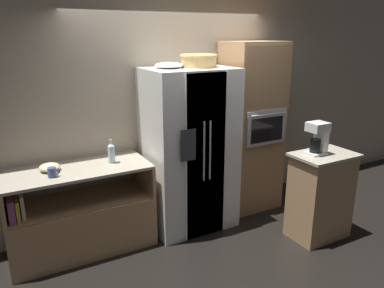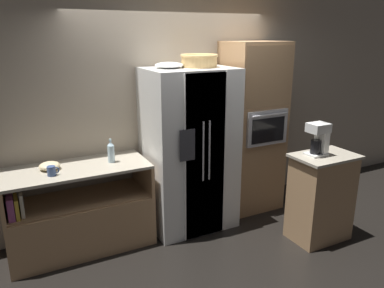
{
  "view_description": "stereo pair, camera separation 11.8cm",
  "coord_description": "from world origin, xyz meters",
  "px_view_note": "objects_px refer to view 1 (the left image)",
  "views": [
    {
      "loc": [
        -1.97,
        -3.65,
        2.27
      ],
      "look_at": [
        0.01,
        -0.05,
        1.04
      ],
      "focal_mm": 35.0,
      "sensor_mm": 36.0,
      "label": 1
    },
    {
      "loc": [
        -1.86,
        -3.7,
        2.27
      ],
      "look_at": [
        0.01,
        -0.05,
        1.04
      ],
      "focal_mm": 35.0,
      "sensor_mm": 36.0,
      "label": 2
    }
  ],
  "objects_px": {
    "mixing_bowl": "(50,167)",
    "mug": "(52,172)",
    "wicker_basket": "(199,60)",
    "refrigerator": "(189,150)",
    "fruit_bowl": "(169,65)",
    "wall_oven": "(250,127)",
    "bottle_tall": "(111,153)",
    "coffee_maker": "(319,137)"
  },
  "relations": [
    {
      "from": "wall_oven",
      "to": "bottle_tall",
      "type": "relative_size",
      "value": 8.36
    },
    {
      "from": "refrigerator",
      "to": "wicker_basket",
      "type": "xyz_separation_m",
      "value": [
        0.13,
        0.01,
        1.03
      ]
    },
    {
      "from": "wicker_basket",
      "to": "mug",
      "type": "distance_m",
      "value": 1.96
    },
    {
      "from": "refrigerator",
      "to": "coffee_maker",
      "type": "distance_m",
      "value": 1.45
    },
    {
      "from": "fruit_bowl",
      "to": "coffee_maker",
      "type": "height_order",
      "value": "fruit_bowl"
    },
    {
      "from": "refrigerator",
      "to": "bottle_tall",
      "type": "relative_size",
      "value": 7.3
    },
    {
      "from": "mixing_bowl",
      "to": "mug",
      "type": "bearing_deg",
      "value": -90.76
    },
    {
      "from": "fruit_bowl",
      "to": "coffee_maker",
      "type": "bearing_deg",
      "value": -37.58
    },
    {
      "from": "refrigerator",
      "to": "wicker_basket",
      "type": "distance_m",
      "value": 1.03
    },
    {
      "from": "wall_oven",
      "to": "wicker_basket",
      "type": "relative_size",
      "value": 5.17
    },
    {
      "from": "refrigerator",
      "to": "bottle_tall",
      "type": "bearing_deg",
      "value": 176.92
    },
    {
      "from": "refrigerator",
      "to": "coffee_maker",
      "type": "xyz_separation_m",
      "value": [
        1.07,
        -0.94,
        0.25
      ]
    },
    {
      "from": "refrigerator",
      "to": "wall_oven",
      "type": "bearing_deg",
      "value": 4.99
    },
    {
      "from": "wicker_basket",
      "to": "mixing_bowl",
      "type": "height_order",
      "value": "wicker_basket"
    },
    {
      "from": "bottle_tall",
      "to": "wall_oven",
      "type": "bearing_deg",
      "value": 1.02
    },
    {
      "from": "wall_oven",
      "to": "mug",
      "type": "bearing_deg",
      "value": -176.38
    },
    {
      "from": "wall_oven",
      "to": "coffee_maker",
      "type": "height_order",
      "value": "wall_oven"
    },
    {
      "from": "refrigerator",
      "to": "mug",
      "type": "height_order",
      "value": "refrigerator"
    },
    {
      "from": "refrigerator",
      "to": "mug",
      "type": "xyz_separation_m",
      "value": [
        -1.55,
        -0.07,
        0.03
      ]
    },
    {
      "from": "refrigerator",
      "to": "bottle_tall",
      "type": "xyz_separation_m",
      "value": [
        -0.92,
        0.05,
        0.09
      ]
    },
    {
      "from": "wicker_basket",
      "to": "mug",
      "type": "xyz_separation_m",
      "value": [
        -1.68,
        -0.09,
        -1.0
      ]
    },
    {
      "from": "wicker_basket",
      "to": "refrigerator",
      "type": "bearing_deg",
      "value": -174.24
    },
    {
      "from": "wall_oven",
      "to": "mixing_bowl",
      "type": "relative_size",
      "value": 10.48
    },
    {
      "from": "wall_oven",
      "to": "fruit_bowl",
      "type": "distance_m",
      "value": 1.44
    },
    {
      "from": "wall_oven",
      "to": "wicker_basket",
      "type": "height_order",
      "value": "wall_oven"
    },
    {
      "from": "wall_oven",
      "to": "fruit_bowl",
      "type": "bearing_deg",
      "value": -178.54
    },
    {
      "from": "fruit_bowl",
      "to": "refrigerator",
      "type": "bearing_deg",
      "value": -13.47
    },
    {
      "from": "fruit_bowl",
      "to": "bottle_tall",
      "type": "height_order",
      "value": "fruit_bowl"
    },
    {
      "from": "wall_oven",
      "to": "mixing_bowl",
      "type": "bearing_deg",
      "value": 179.36
    },
    {
      "from": "refrigerator",
      "to": "mug",
      "type": "bearing_deg",
      "value": -177.23
    },
    {
      "from": "refrigerator",
      "to": "mixing_bowl",
      "type": "distance_m",
      "value": 1.55
    },
    {
      "from": "coffee_maker",
      "to": "fruit_bowl",
      "type": "bearing_deg",
      "value": 142.42
    },
    {
      "from": "bottle_tall",
      "to": "coffee_maker",
      "type": "xyz_separation_m",
      "value": [
        1.99,
        -0.99,
        0.15
      ]
    },
    {
      "from": "mixing_bowl",
      "to": "coffee_maker",
      "type": "relative_size",
      "value": 0.58
    },
    {
      "from": "refrigerator",
      "to": "mixing_bowl",
      "type": "relative_size",
      "value": 9.16
    },
    {
      "from": "mixing_bowl",
      "to": "fruit_bowl",
      "type": "bearing_deg",
      "value": -2.48
    },
    {
      "from": "bottle_tall",
      "to": "wicker_basket",
      "type": "bearing_deg",
      "value": -1.99
    },
    {
      "from": "refrigerator",
      "to": "bottle_tall",
      "type": "distance_m",
      "value": 0.93
    },
    {
      "from": "refrigerator",
      "to": "wicker_basket",
      "type": "relative_size",
      "value": 4.52
    },
    {
      "from": "fruit_bowl",
      "to": "wall_oven",
      "type": "bearing_deg",
      "value": 1.46
    },
    {
      "from": "mixing_bowl",
      "to": "bottle_tall",
      "type": "bearing_deg",
      "value": -5.55
    },
    {
      "from": "fruit_bowl",
      "to": "coffee_maker",
      "type": "xyz_separation_m",
      "value": [
        1.3,
        -1.0,
        -0.74
      ]
    }
  ]
}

